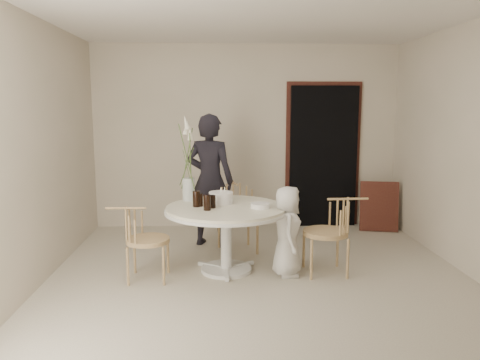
{
  "coord_description": "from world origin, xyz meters",
  "views": [
    {
      "loc": [
        -0.45,
        -4.71,
        1.82
      ],
      "look_at": [
        -0.2,
        0.3,
        1.01
      ],
      "focal_mm": 35.0,
      "sensor_mm": 36.0,
      "label": 1
    }
  ],
  "objects_px": {
    "birthday_cake": "(221,198)",
    "flower_vase": "(188,171)",
    "chair_far": "(235,206)",
    "girl": "(210,180)",
    "chair_left": "(137,232)",
    "boy": "(287,231)",
    "table": "(226,217)",
    "chair_right": "(337,224)"
  },
  "relations": [
    {
      "from": "birthday_cake",
      "to": "flower_vase",
      "type": "height_order",
      "value": "flower_vase"
    },
    {
      "from": "chair_far",
      "to": "girl",
      "type": "xyz_separation_m",
      "value": [
        -0.32,
        0.15,
        0.3
      ]
    },
    {
      "from": "chair_left",
      "to": "boy",
      "type": "bearing_deg",
      "value": -87.16
    },
    {
      "from": "chair_far",
      "to": "flower_vase",
      "type": "distance_m",
      "value": 0.9
    },
    {
      "from": "table",
      "to": "boy",
      "type": "xyz_separation_m",
      "value": [
        0.65,
        -0.15,
        -0.13
      ]
    },
    {
      "from": "chair_left",
      "to": "birthday_cake",
      "type": "height_order",
      "value": "birthday_cake"
    },
    {
      "from": "birthday_cake",
      "to": "chair_left",
      "type": "bearing_deg",
      "value": -157.53
    },
    {
      "from": "table",
      "to": "chair_far",
      "type": "distance_m",
      "value": 0.85
    },
    {
      "from": "table",
      "to": "chair_right",
      "type": "relative_size",
      "value": 1.58
    },
    {
      "from": "boy",
      "to": "chair_left",
      "type": "bearing_deg",
      "value": 95.25
    },
    {
      "from": "table",
      "to": "chair_far",
      "type": "bearing_deg",
      "value": 80.93
    },
    {
      "from": "birthday_cake",
      "to": "flower_vase",
      "type": "relative_size",
      "value": 0.28
    },
    {
      "from": "chair_left",
      "to": "chair_right",
      "type": "bearing_deg",
      "value": -86.48
    },
    {
      "from": "boy",
      "to": "table",
      "type": "bearing_deg",
      "value": 80.17
    },
    {
      "from": "chair_far",
      "to": "girl",
      "type": "distance_m",
      "value": 0.47
    },
    {
      "from": "chair_left",
      "to": "girl",
      "type": "relative_size",
      "value": 0.46
    },
    {
      "from": "chair_right",
      "to": "chair_left",
      "type": "xyz_separation_m",
      "value": [
        -2.12,
        -0.09,
        -0.04
      ]
    },
    {
      "from": "chair_far",
      "to": "chair_left",
      "type": "xyz_separation_m",
      "value": [
        -1.07,
        -1.04,
        -0.05
      ]
    },
    {
      "from": "chair_left",
      "to": "boy",
      "type": "height_order",
      "value": "boy"
    },
    {
      "from": "table",
      "to": "chair_far",
      "type": "xyz_separation_m",
      "value": [
        0.13,
        0.84,
        -0.06
      ]
    },
    {
      "from": "table",
      "to": "chair_right",
      "type": "xyz_separation_m",
      "value": [
        1.19,
        -0.11,
        -0.07
      ]
    },
    {
      "from": "chair_right",
      "to": "chair_left",
      "type": "distance_m",
      "value": 2.13
    },
    {
      "from": "table",
      "to": "boy",
      "type": "relative_size",
      "value": 1.37
    },
    {
      "from": "table",
      "to": "chair_left",
      "type": "bearing_deg",
      "value": -167.78
    },
    {
      "from": "girl",
      "to": "boy",
      "type": "relative_size",
      "value": 1.76
    },
    {
      "from": "chair_right",
      "to": "boy",
      "type": "distance_m",
      "value": 0.55
    },
    {
      "from": "chair_far",
      "to": "girl",
      "type": "height_order",
      "value": "girl"
    },
    {
      "from": "birthday_cake",
      "to": "girl",
      "type": "bearing_deg",
      "value": 99.03
    },
    {
      "from": "boy",
      "to": "chair_far",
      "type": "bearing_deg",
      "value": 30.92
    },
    {
      "from": "table",
      "to": "birthday_cake",
      "type": "xyz_separation_m",
      "value": [
        -0.05,
        0.16,
        0.18
      ]
    },
    {
      "from": "table",
      "to": "chair_right",
      "type": "height_order",
      "value": "chair_right"
    },
    {
      "from": "girl",
      "to": "birthday_cake",
      "type": "distance_m",
      "value": 0.85
    },
    {
      "from": "chair_right",
      "to": "girl",
      "type": "height_order",
      "value": "girl"
    },
    {
      "from": "birthday_cake",
      "to": "flower_vase",
      "type": "distance_m",
      "value": 0.5
    },
    {
      "from": "chair_right",
      "to": "birthday_cake",
      "type": "height_order",
      "value": "birthday_cake"
    },
    {
      "from": "flower_vase",
      "to": "chair_right",
      "type": "bearing_deg",
      "value": -16.04
    },
    {
      "from": "table",
      "to": "flower_vase",
      "type": "distance_m",
      "value": 0.72
    },
    {
      "from": "chair_far",
      "to": "birthday_cake",
      "type": "bearing_deg",
      "value": -117.77
    },
    {
      "from": "chair_right",
      "to": "chair_left",
      "type": "relative_size",
      "value": 1.07
    },
    {
      "from": "table",
      "to": "birthday_cake",
      "type": "relative_size",
      "value": 4.93
    },
    {
      "from": "chair_far",
      "to": "girl",
      "type": "relative_size",
      "value": 0.5
    },
    {
      "from": "table",
      "to": "flower_vase",
      "type": "relative_size",
      "value": 1.36
    }
  ]
}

